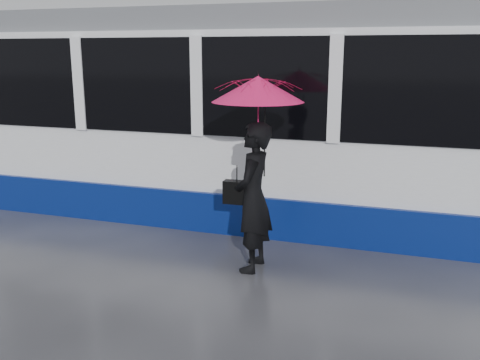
% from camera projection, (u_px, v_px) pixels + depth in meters
% --- Properties ---
extents(ground, '(90.00, 90.00, 0.00)m').
position_uv_depth(ground, '(201.00, 265.00, 6.91)').
color(ground, '#29292E').
rests_on(ground, ground).
extents(rails, '(34.00, 1.51, 0.02)m').
position_uv_depth(rails, '(256.00, 212.00, 9.21)').
color(rails, '#3F3D38').
rests_on(rails, ground).
extents(tram, '(26.00, 2.56, 3.35)m').
position_uv_depth(tram, '(254.00, 117.00, 8.85)').
color(tram, white).
rests_on(tram, ground).
extents(woman, '(0.46, 0.69, 1.87)m').
position_uv_depth(woman, '(253.00, 198.00, 6.60)').
color(woman, black).
rests_on(woman, ground).
extents(umbrella, '(1.12, 1.12, 1.26)m').
position_uv_depth(umbrella, '(258.00, 107.00, 6.33)').
color(umbrella, '#FF1557').
rests_on(umbrella, ground).
extents(handbag, '(0.34, 0.15, 0.47)m').
position_uv_depth(handbag, '(237.00, 192.00, 6.68)').
color(handbag, black).
rests_on(handbag, ground).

